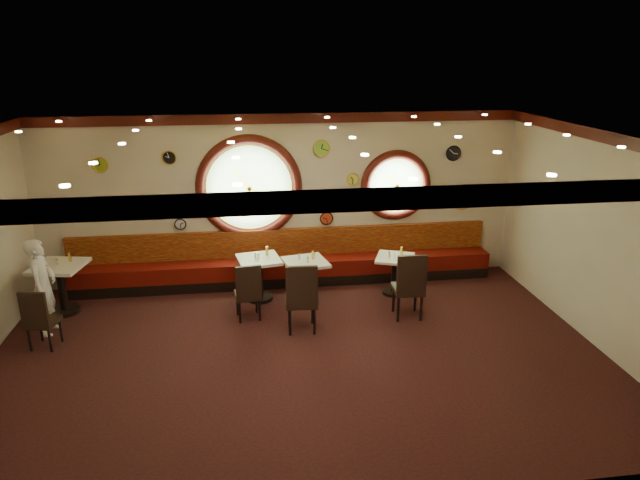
{
  "coord_description": "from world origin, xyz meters",
  "views": [
    {
      "loc": [
        -0.71,
        -7.44,
        4.3
      ],
      "look_at": [
        0.43,
        0.8,
        1.5
      ],
      "focal_mm": 32.0,
      "sensor_mm": 36.0,
      "label": 1
    }
  ],
  "objects_px": {
    "table_b": "(259,274)",
    "condiment_c_bottle": "(313,255)",
    "table_c": "(306,276)",
    "condiment_b_bottle": "(267,251)",
    "table_d": "(395,271)",
    "condiment_a_pepper": "(57,262)",
    "chair_c": "(302,294)",
    "condiment_d_pepper": "(395,256)",
    "table_a": "(61,282)",
    "condiment_b_pepper": "(258,255)",
    "condiment_d_salt": "(389,254)",
    "waiter": "(43,287)",
    "chair_d": "(410,282)",
    "condiment_a_salt": "(56,261)",
    "condiment_c_salt": "(299,257)",
    "condiment_b_salt": "(255,255)",
    "condiment_d_bottle": "(401,251)",
    "condiment_c_pepper": "(308,260)",
    "condiment_a_bottle": "(70,257)",
    "chair_a": "(39,316)",
    "chair_b": "(248,289)"
  },
  "relations": [
    {
      "from": "condiment_b_pepper",
      "to": "condiment_a_pepper",
      "type": "bearing_deg",
      "value": -178.93
    },
    {
      "from": "table_b",
      "to": "condiment_c_bottle",
      "type": "relative_size",
      "value": 5.23
    },
    {
      "from": "table_a",
      "to": "table_c",
      "type": "xyz_separation_m",
      "value": [
        4.14,
        -0.16,
        -0.06
      ]
    },
    {
      "from": "condiment_a_pepper",
      "to": "condiment_a_bottle",
      "type": "distance_m",
      "value": 0.22
    },
    {
      "from": "chair_d",
      "to": "condiment_c_bottle",
      "type": "height_order",
      "value": "chair_d"
    },
    {
      "from": "condiment_c_pepper",
      "to": "waiter",
      "type": "height_order",
      "value": "waiter"
    },
    {
      "from": "table_c",
      "to": "table_d",
      "type": "distance_m",
      "value": 1.66
    },
    {
      "from": "chair_c",
      "to": "waiter",
      "type": "height_order",
      "value": "waiter"
    },
    {
      "from": "table_d",
      "to": "condiment_b_bottle",
      "type": "xyz_separation_m",
      "value": [
        -2.3,
        0.21,
        0.42
      ]
    },
    {
      "from": "chair_d",
      "to": "condiment_b_bottle",
      "type": "bearing_deg",
      "value": 154.07
    },
    {
      "from": "table_c",
      "to": "condiment_d_salt",
      "type": "relative_size",
      "value": 7.59
    },
    {
      "from": "chair_c",
      "to": "chair_d",
      "type": "relative_size",
      "value": 1.0
    },
    {
      "from": "table_d",
      "to": "chair_c",
      "type": "xyz_separation_m",
      "value": [
        -1.84,
        -1.27,
        0.21
      ]
    },
    {
      "from": "chair_b",
      "to": "condiment_c_salt",
      "type": "bearing_deg",
      "value": 28.84
    },
    {
      "from": "table_b",
      "to": "condiment_b_bottle",
      "type": "xyz_separation_m",
      "value": [
        0.16,
        0.13,
        0.37
      ]
    },
    {
      "from": "table_d",
      "to": "condiment_a_pepper",
      "type": "xyz_separation_m",
      "value": [
        -5.81,
        0.01,
        0.47
      ]
    },
    {
      "from": "table_a",
      "to": "condiment_d_salt",
      "type": "relative_size",
      "value": 8.39
    },
    {
      "from": "condiment_c_bottle",
      "to": "condiment_c_pepper",
      "type": "bearing_deg",
      "value": -126.26
    },
    {
      "from": "condiment_b_salt",
      "to": "waiter",
      "type": "relative_size",
      "value": 0.07
    },
    {
      "from": "condiment_c_salt",
      "to": "condiment_a_bottle",
      "type": "relative_size",
      "value": 0.67
    },
    {
      "from": "waiter",
      "to": "condiment_b_pepper",
      "type": "bearing_deg",
      "value": -73.74
    },
    {
      "from": "table_b",
      "to": "condiment_a_pepper",
      "type": "xyz_separation_m",
      "value": [
        -3.35,
        -0.06,
        0.42
      ]
    },
    {
      "from": "chair_c",
      "to": "condiment_d_pepper",
      "type": "distance_m",
      "value": 2.18
    },
    {
      "from": "table_b",
      "to": "chair_a",
      "type": "xyz_separation_m",
      "value": [
        -3.3,
        -1.35,
        0.05
      ]
    },
    {
      "from": "table_c",
      "to": "condiment_b_bottle",
      "type": "bearing_deg",
      "value": 150.91
    },
    {
      "from": "table_b",
      "to": "condiment_b_salt",
      "type": "distance_m",
      "value": 0.35
    },
    {
      "from": "table_b",
      "to": "condiment_a_salt",
      "type": "bearing_deg",
      "value": -179.48
    },
    {
      "from": "table_c",
      "to": "chair_a",
      "type": "distance_m",
      "value": 4.26
    },
    {
      "from": "waiter",
      "to": "condiment_d_salt",
      "type": "bearing_deg",
      "value": -79.79
    },
    {
      "from": "table_c",
      "to": "chair_d",
      "type": "xyz_separation_m",
      "value": [
        1.62,
        -0.89,
        0.17
      ]
    },
    {
      "from": "table_a",
      "to": "condiment_d_salt",
      "type": "xyz_separation_m",
      "value": [
        5.68,
        -0.01,
        0.23
      ]
    },
    {
      "from": "condiment_a_pepper",
      "to": "condiment_a_bottle",
      "type": "xyz_separation_m",
      "value": [
        0.18,
        0.13,
        0.03
      ]
    },
    {
      "from": "waiter",
      "to": "table_d",
      "type": "bearing_deg",
      "value": -79.84
    },
    {
      "from": "condiment_a_pepper",
      "to": "condiment_b_salt",
      "type": "bearing_deg",
      "value": 1.46
    },
    {
      "from": "condiment_a_pepper",
      "to": "waiter",
      "type": "relative_size",
      "value": 0.06
    },
    {
      "from": "condiment_d_salt",
      "to": "condiment_b_pepper",
      "type": "bearing_deg",
      "value": 177.98
    },
    {
      "from": "condiment_b_pepper",
      "to": "table_b",
      "type": "bearing_deg",
      "value": 10.17
    },
    {
      "from": "table_b",
      "to": "condiment_d_pepper",
      "type": "bearing_deg",
      "value": -3.44
    },
    {
      "from": "condiment_c_pepper",
      "to": "condiment_a_bottle",
      "type": "xyz_separation_m",
      "value": [
        -4.01,
        0.39,
        0.11
      ]
    },
    {
      "from": "table_a",
      "to": "chair_c",
      "type": "bearing_deg",
      "value": -17.94
    },
    {
      "from": "table_a",
      "to": "condiment_c_bottle",
      "type": "distance_m",
      "value": 4.3
    },
    {
      "from": "condiment_b_pepper",
      "to": "condiment_d_bottle",
      "type": "xyz_separation_m",
      "value": [
        2.6,
        0.03,
        -0.05
      ]
    },
    {
      "from": "condiment_a_salt",
      "to": "condiment_d_salt",
      "type": "distance_m",
      "value": 5.72
    },
    {
      "from": "chair_c",
      "to": "condiment_c_salt",
      "type": "relative_size",
      "value": 6.91
    },
    {
      "from": "chair_c",
      "to": "condiment_b_salt",
      "type": "relative_size",
      "value": 6.85
    },
    {
      "from": "condiment_a_salt",
      "to": "condiment_c_salt",
      "type": "bearing_deg",
      "value": -1.5
    },
    {
      "from": "condiment_d_bottle",
      "to": "condiment_b_salt",
      "type": "bearing_deg",
      "value": -179.92
    },
    {
      "from": "condiment_c_salt",
      "to": "table_a",
      "type": "bearing_deg",
      "value": 179.04
    },
    {
      "from": "table_b",
      "to": "condiment_b_pepper",
      "type": "distance_m",
      "value": 0.35
    },
    {
      "from": "condiment_d_pepper",
      "to": "condiment_c_bottle",
      "type": "xyz_separation_m",
      "value": [
        -1.48,
        -0.01,
        0.1
      ]
    }
  ]
}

